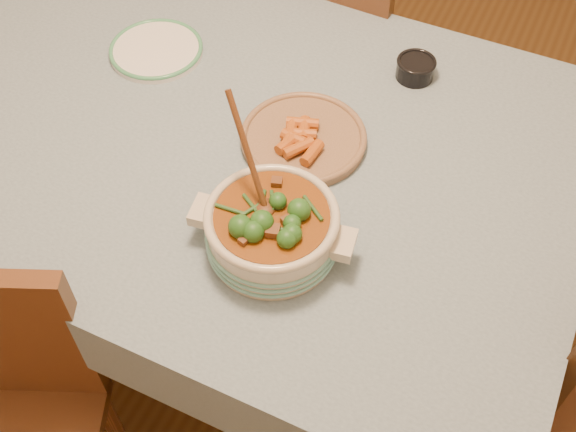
# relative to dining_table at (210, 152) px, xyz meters

# --- Properties ---
(floor) EXTENTS (4.50, 4.50, 0.00)m
(floor) POSITION_rel_dining_table_xyz_m (0.00, 0.00, -0.66)
(floor) COLOR #4D3016
(floor) RESTS_ON ground
(dining_table) EXTENTS (1.68, 1.08, 0.76)m
(dining_table) POSITION_rel_dining_table_xyz_m (0.00, 0.00, 0.00)
(dining_table) COLOR brown
(dining_table) RESTS_ON floor
(stew_casserole) EXTENTS (0.32, 0.28, 0.30)m
(stew_casserole) POSITION_rel_dining_table_xyz_m (0.28, -0.24, 0.15)
(stew_casserole) COLOR beige
(stew_casserole) RESTS_ON dining_table
(white_plate) EXTENTS (0.26, 0.26, 0.02)m
(white_plate) POSITION_rel_dining_table_xyz_m (-0.22, 0.16, 0.10)
(white_plate) COLOR white
(white_plate) RESTS_ON dining_table
(condiment_bowl) EXTENTS (0.10, 0.10, 0.05)m
(condiment_bowl) POSITION_rel_dining_table_xyz_m (0.36, 0.34, 0.12)
(condiment_bowl) COLOR black
(condiment_bowl) RESTS_ON dining_table
(fried_plate) EXTENTS (0.34, 0.34, 0.05)m
(fried_plate) POSITION_rel_dining_table_xyz_m (0.22, 0.04, 0.11)
(fried_plate) COLOR #967053
(fried_plate) RESTS_ON dining_table
(chair_far) EXTENTS (0.43, 0.43, 0.88)m
(chair_far) POSITION_rel_dining_table_xyz_m (0.03, 0.65, -0.17)
(chair_far) COLOR brown
(chair_far) RESTS_ON floor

